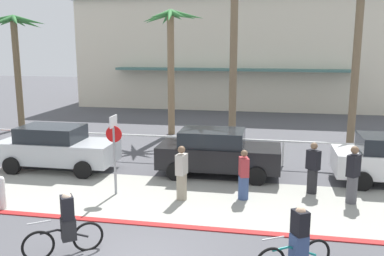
{
  "coord_description": "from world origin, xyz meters",
  "views": [
    {
      "loc": [
        2.85,
        -7.89,
        4.73
      ],
      "look_at": [
        0.22,
        6.0,
        1.9
      ],
      "focal_mm": 39.3,
      "sensor_mm": 36.0,
      "label": 1
    }
  ],
  "objects_px": {
    "palm_tree_3": "(358,27)",
    "pedestrian_1": "(313,170)",
    "cyclist_black_0": "(66,226)",
    "bollard_1": "(2,192)",
    "car_black_2": "(217,152)",
    "palm_tree_1": "(171,38)",
    "pedestrian_0": "(244,177)",
    "pedestrian_3": "(353,177)",
    "stop_sign_bike_lane": "(114,144)",
    "palm_tree_0": "(15,42)",
    "pedestrian_2": "(182,175)",
    "cyclist_teal_1": "(297,243)",
    "car_silver_1": "(57,147)"
  },
  "relations": [
    {
      "from": "bollard_1",
      "to": "pedestrian_3",
      "type": "height_order",
      "value": "pedestrian_3"
    },
    {
      "from": "palm_tree_3",
      "to": "cyclist_black_0",
      "type": "distance_m",
      "value": 15.66
    },
    {
      "from": "palm_tree_0",
      "to": "palm_tree_1",
      "type": "bearing_deg",
      "value": 1.07
    },
    {
      "from": "car_black_2",
      "to": "pedestrian_1",
      "type": "distance_m",
      "value": 3.52
    },
    {
      "from": "palm_tree_3",
      "to": "pedestrian_3",
      "type": "distance_m",
      "value": 9.3
    },
    {
      "from": "pedestrian_1",
      "to": "palm_tree_1",
      "type": "bearing_deg",
      "value": 129.02
    },
    {
      "from": "palm_tree_3",
      "to": "pedestrian_1",
      "type": "bearing_deg",
      "value": -108.16
    },
    {
      "from": "car_silver_1",
      "to": "cyclist_black_0",
      "type": "bearing_deg",
      "value": -60.18
    },
    {
      "from": "palm_tree_1",
      "to": "pedestrian_0",
      "type": "relative_size",
      "value": 4.11
    },
    {
      "from": "palm_tree_1",
      "to": "cyclist_teal_1",
      "type": "xyz_separation_m",
      "value": [
        5.83,
        -13.16,
        -4.36
      ]
    },
    {
      "from": "stop_sign_bike_lane",
      "to": "bollard_1",
      "type": "xyz_separation_m",
      "value": [
        -2.79,
        -1.78,
        -1.16
      ]
    },
    {
      "from": "palm_tree_3",
      "to": "car_black_2",
      "type": "height_order",
      "value": "palm_tree_3"
    },
    {
      "from": "bollard_1",
      "to": "palm_tree_1",
      "type": "distance_m",
      "value": 12.28
    },
    {
      "from": "cyclist_teal_1",
      "to": "pedestrian_1",
      "type": "bearing_deg",
      "value": 81.49
    },
    {
      "from": "palm_tree_3",
      "to": "palm_tree_1",
      "type": "bearing_deg",
      "value": 174.49
    },
    {
      "from": "cyclist_black_0",
      "to": "bollard_1",
      "type": "bearing_deg",
      "value": 145.58
    },
    {
      "from": "car_silver_1",
      "to": "pedestrian_0",
      "type": "bearing_deg",
      "value": -14.67
    },
    {
      "from": "palm_tree_0",
      "to": "pedestrian_3",
      "type": "distance_m",
      "value": 18.99
    },
    {
      "from": "palm_tree_0",
      "to": "pedestrian_3",
      "type": "xyz_separation_m",
      "value": [
        16.44,
        -8.63,
        -4.01
      ]
    },
    {
      "from": "pedestrian_2",
      "to": "pedestrian_3",
      "type": "bearing_deg",
      "value": 7.35
    },
    {
      "from": "palm_tree_1",
      "to": "cyclist_black_0",
      "type": "bearing_deg",
      "value": -86.86
    },
    {
      "from": "car_silver_1",
      "to": "car_black_2",
      "type": "relative_size",
      "value": 1.0
    },
    {
      "from": "stop_sign_bike_lane",
      "to": "car_silver_1",
      "type": "xyz_separation_m",
      "value": [
        -3.19,
        2.2,
        -0.81
      ]
    },
    {
      "from": "stop_sign_bike_lane",
      "to": "pedestrian_2",
      "type": "height_order",
      "value": "stop_sign_bike_lane"
    },
    {
      "from": "palm_tree_3",
      "to": "car_silver_1",
      "type": "relative_size",
      "value": 1.72
    },
    {
      "from": "car_silver_1",
      "to": "pedestrian_1",
      "type": "height_order",
      "value": "same"
    },
    {
      "from": "pedestrian_0",
      "to": "pedestrian_3",
      "type": "distance_m",
      "value": 3.24
    },
    {
      "from": "palm_tree_1",
      "to": "car_black_2",
      "type": "relative_size",
      "value": 1.47
    },
    {
      "from": "pedestrian_0",
      "to": "pedestrian_1",
      "type": "distance_m",
      "value": 2.33
    },
    {
      "from": "car_black_2",
      "to": "pedestrian_3",
      "type": "height_order",
      "value": "pedestrian_3"
    },
    {
      "from": "cyclist_black_0",
      "to": "stop_sign_bike_lane",
      "type": "bearing_deg",
      "value": 94.64
    },
    {
      "from": "palm_tree_3",
      "to": "cyclist_black_0",
      "type": "bearing_deg",
      "value": -123.53
    },
    {
      "from": "palm_tree_3",
      "to": "car_silver_1",
      "type": "distance_m",
      "value": 14.11
    },
    {
      "from": "bollard_1",
      "to": "car_silver_1",
      "type": "xyz_separation_m",
      "value": [
        -0.39,
        3.98,
        0.35
      ]
    },
    {
      "from": "pedestrian_2",
      "to": "pedestrian_3",
      "type": "height_order",
      "value": "pedestrian_3"
    },
    {
      "from": "stop_sign_bike_lane",
      "to": "cyclist_black_0",
      "type": "relative_size",
      "value": 1.7
    },
    {
      "from": "cyclist_black_0",
      "to": "pedestrian_3",
      "type": "relative_size",
      "value": 0.85
    },
    {
      "from": "pedestrian_2",
      "to": "palm_tree_1",
      "type": "bearing_deg",
      "value": 105.28
    },
    {
      "from": "cyclist_black_0",
      "to": "cyclist_teal_1",
      "type": "bearing_deg",
      "value": 1.41
    },
    {
      "from": "bollard_1",
      "to": "cyclist_black_0",
      "type": "distance_m",
      "value": 3.77
    },
    {
      "from": "stop_sign_bike_lane",
      "to": "pedestrian_2",
      "type": "relative_size",
      "value": 1.5
    },
    {
      "from": "cyclist_teal_1",
      "to": "stop_sign_bike_lane",
      "type": "bearing_deg",
      "value": 145.06
    },
    {
      "from": "cyclist_black_0",
      "to": "car_black_2",
      "type": "bearing_deg",
      "value": 68.21
    },
    {
      "from": "bollard_1",
      "to": "palm_tree_1",
      "type": "xyz_separation_m",
      "value": [
        2.38,
        11.16,
        4.54
      ]
    },
    {
      "from": "pedestrian_1",
      "to": "bollard_1",
      "type": "bearing_deg",
      "value": -161.29
    },
    {
      "from": "pedestrian_1",
      "to": "pedestrian_3",
      "type": "distance_m",
      "value": 1.28
    },
    {
      "from": "car_black_2",
      "to": "pedestrian_1",
      "type": "relative_size",
      "value": 2.6
    },
    {
      "from": "palm_tree_1",
      "to": "pedestrian_1",
      "type": "distance_m",
      "value": 11.29
    },
    {
      "from": "palm_tree_1",
      "to": "cyclist_teal_1",
      "type": "distance_m",
      "value": 15.04
    },
    {
      "from": "palm_tree_0",
      "to": "cyclist_teal_1",
      "type": "bearing_deg",
      "value": -41.7
    }
  ]
}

